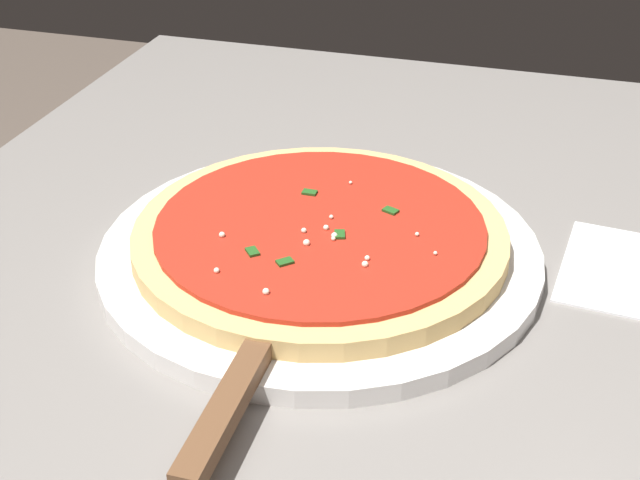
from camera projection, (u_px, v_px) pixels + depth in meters
restaurant_table at (386, 408)px, 0.79m from camera, size 0.86×0.95×0.77m
serving_plate at (320, 253)px, 0.71m from camera, size 0.35×0.35×0.02m
pizza at (320, 235)px, 0.70m from camera, size 0.30×0.30×0.02m
pizza_server at (249, 370)px, 0.57m from camera, size 0.07×0.22×0.01m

